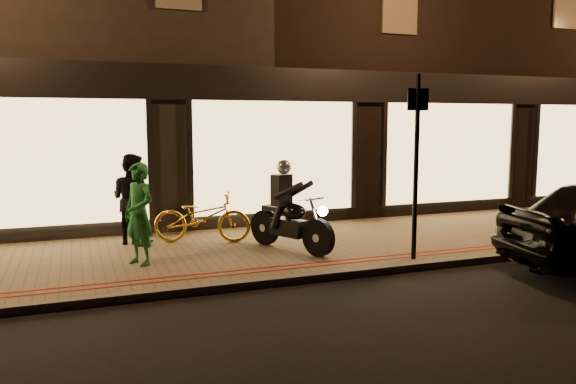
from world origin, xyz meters
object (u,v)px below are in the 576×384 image
at_px(motorcycle, 289,215).
at_px(sign_post, 416,157).
at_px(bicycle_gold, 202,217).
at_px(person_green, 139,214).

relative_size(motorcycle, sign_post, 0.60).
distance_m(bicycle_gold, person_green, 1.82).
distance_m(motorcycle, bicycle_gold, 1.74).
distance_m(motorcycle, person_green, 2.57).
bearing_deg(motorcycle, person_green, 157.43).
xyz_separation_m(motorcycle, person_green, (-2.56, -0.10, 0.19)).
height_order(motorcycle, person_green, person_green).
bearing_deg(motorcycle, bicycle_gold, 113.10).
height_order(bicycle_gold, person_green, person_green).
bearing_deg(sign_post, motorcycle, 141.74).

